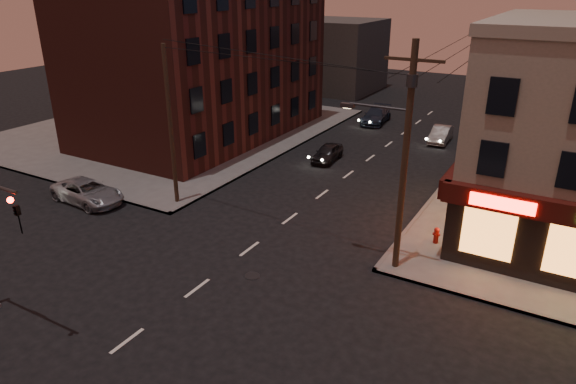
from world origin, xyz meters
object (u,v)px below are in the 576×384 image
Objects in this scene: sedan_far at (376,115)px; sedan_mid at (441,134)px; sedan_near at (327,153)px; fire_hydrant at (436,235)px; suv_cross at (87,192)px.

sedan_mid is at bearing -30.17° from sedan_far.
sedan_near is 4.25× the size of fire_hydrant.
suv_cross is 27.03m from sedan_far.
sedan_near reaches higher than fire_hydrant.
suv_cross reaches higher than fire_hydrant.
sedan_near is 0.75× the size of sedan_far.
sedan_far reaches higher than sedan_near.
sedan_mid is (14.86, 22.69, -0.03)m from suv_cross.
fire_hydrant is at bearing -45.13° from sedan_near.
sedan_near is 13.65m from fire_hydrant.
suv_cross reaches higher than sedan_near.
suv_cross is 1.01× the size of sedan_far.
suv_cross is 1.34× the size of sedan_near.
fire_hydrant is (19.26, 4.92, -0.06)m from suv_cross.
sedan_far is at bearing 89.88° from sedan_near.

